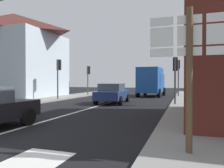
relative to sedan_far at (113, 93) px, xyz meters
The scene contains 13 objects.
ground_plane 1.46m from the sedan_far, 105.45° to the right, with size 80.00×80.00×0.00m, color black.
sidewalk_right 6.40m from the sedan_far, 30.23° to the right, with size 2.58×44.00×0.14m, color gray.
sidewalk_left 6.98m from the sedan_far, 152.54° to the right, with size 2.58×44.00×0.14m, color gray.
lane_centre_stripe 5.27m from the sedan_far, 93.66° to the right, with size 0.16×12.00×0.01m, color silver.
lane_turn_arrow 12.42m from the sedan_far, 79.94° to the right, with size 1.20×2.20×0.01m, color silver.
clapboard_house_left 12.51m from the sedan_far, 166.25° to the left, with size 9.33×8.54×8.61m.
sedan_far is the anchor object (origin of this frame).
delivery_truck 8.51m from the sedan_far, 78.52° to the left, with size 2.71×5.11×3.05m.
route_sign_post 11.92m from the sedan_far, 64.03° to the right, with size 1.66×0.14×3.20m.
traffic_light_far_left 8.93m from the sedan_far, 126.17° to the left, with size 0.30×0.49×3.32m.
traffic_light_far_right 9.33m from the sedan_far, 60.32° to the left, with size 0.30×0.49×3.80m.
traffic_light_near_right 4.81m from the sedan_far, ahead, with size 0.30×0.49×3.23m.
traffic_light_near_left 5.57m from the sedan_far, 169.85° to the left, with size 0.30×0.49×3.49m.
Camera 1 is at (5.42, -4.38, 1.65)m, focal length 35.32 mm.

